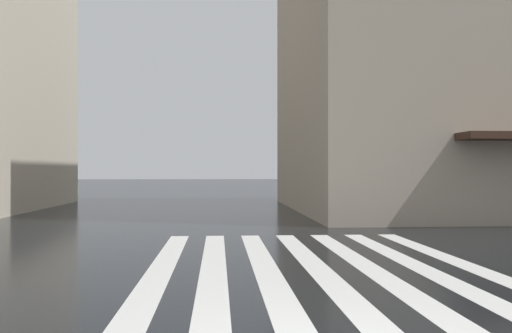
% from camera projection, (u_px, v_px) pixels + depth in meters
% --- Properties ---
extents(zebra_crossing, '(13.00, 6.50, 0.01)m').
position_uv_depth(zebra_crossing, '(329.00, 280.00, 9.56)').
color(zebra_crossing, silver).
rests_on(zebra_crossing, ground_plane).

